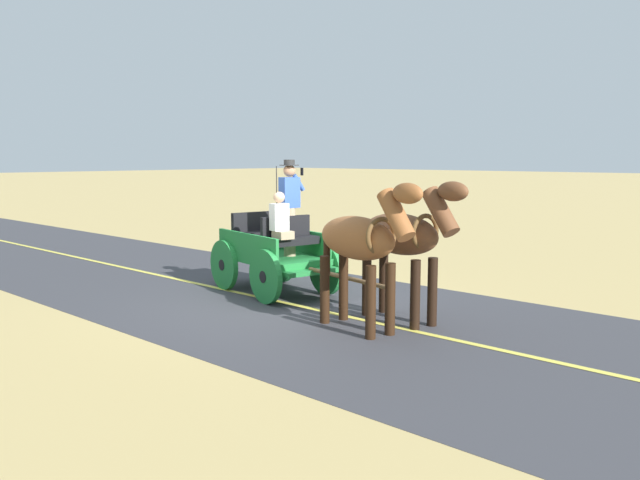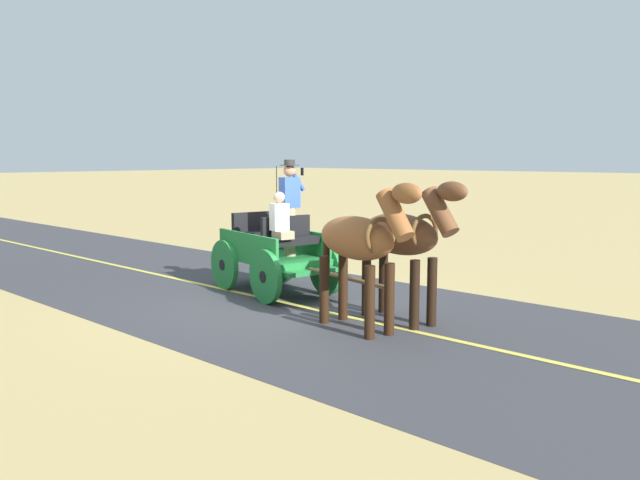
% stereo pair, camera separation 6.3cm
% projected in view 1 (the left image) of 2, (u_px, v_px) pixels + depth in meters
% --- Properties ---
extents(ground_plane, '(200.00, 200.00, 0.00)m').
position_uv_depth(ground_plane, '(281.00, 302.00, 11.47)').
color(ground_plane, tan).
extents(road_surface, '(5.91, 160.00, 0.01)m').
position_uv_depth(road_surface, '(281.00, 302.00, 11.47)').
color(road_surface, '#38383D').
rests_on(road_surface, ground).
extents(road_centre_stripe, '(0.12, 160.00, 0.00)m').
position_uv_depth(road_centre_stripe, '(281.00, 302.00, 11.47)').
color(road_centre_stripe, '#DBCC4C').
rests_on(road_centre_stripe, road_surface).
extents(horse_drawn_carriage, '(1.86, 4.51, 2.50)m').
position_uv_depth(horse_drawn_carriage, '(276.00, 250.00, 12.20)').
color(horse_drawn_carriage, '#1E7233').
rests_on(horse_drawn_carriage, ground).
extents(horse_near_side, '(0.83, 2.15, 2.21)m').
position_uv_depth(horse_near_side, '(404.00, 238.00, 9.95)').
color(horse_near_side, brown).
rests_on(horse_near_side, ground).
extents(horse_off_side, '(0.86, 2.15, 2.21)m').
position_uv_depth(horse_off_side, '(362.00, 242.00, 9.45)').
color(horse_off_side, brown).
rests_on(horse_off_side, ground).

